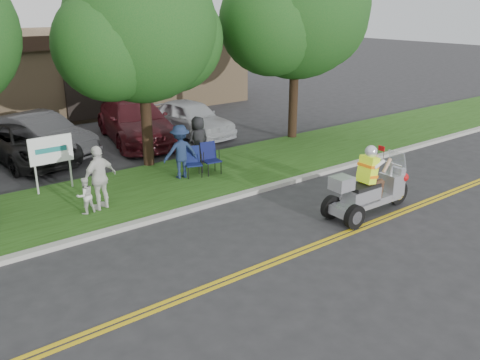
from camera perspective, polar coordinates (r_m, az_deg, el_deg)
ground at (r=11.89m, az=4.29°, el=-7.47°), size 120.00×120.00×0.00m
centerline_near at (r=11.51m, az=6.24°, el=-8.45°), size 60.00×0.10×0.01m
centerline_far at (r=11.61m, az=5.69°, el=-8.17°), size 60.00×0.10×0.01m
curb at (r=14.07m, az=-4.00°, el=-2.81°), size 60.00×0.25×0.12m
grass_verge at (r=15.79m, az=-8.34°, el=-0.47°), size 60.00×4.00×0.10m
commercial_building at (r=28.54m, az=-19.04°, el=11.59°), size 18.00×8.20×4.00m
tree_mid at (r=16.96m, az=-10.94°, el=15.90°), size 5.88×4.80×7.05m
tree_right at (r=20.58m, az=6.42°, el=18.32°), size 6.86×5.60×8.07m
business_sign at (r=15.60m, az=-20.44°, el=2.88°), size 1.25×0.06×1.75m
trike_scooter at (r=13.74m, az=14.24°, el=-1.21°), size 2.92×0.98×1.91m
lawn_chair_a at (r=16.17m, az=-5.34°, el=2.30°), size 0.64×0.66×0.94m
lawn_chair_b at (r=16.40m, az=-3.41°, el=2.72°), size 0.59×0.61×1.00m
spectator_adult_right at (r=13.91m, az=-15.48°, el=0.26°), size 1.09×0.68×1.74m
spectator_chair_a at (r=15.95m, az=-6.72°, el=3.19°), size 1.19×0.82×1.69m
spectator_chair_b at (r=17.34m, az=-4.70°, el=4.48°), size 0.81×0.54×1.64m
child_right at (r=13.81m, az=-17.00°, el=-1.69°), size 0.52×0.43×0.98m
parked_car_left at (r=19.89m, az=-21.62°, el=4.67°), size 3.22×5.00×1.56m
parked_car_mid at (r=19.29m, az=-22.54°, el=3.82°), size 2.60×5.03×1.35m
parked_car_right at (r=21.01m, az=-11.62°, el=6.51°), size 3.42×6.05×1.65m
parked_car_far_right at (r=21.57m, az=-5.57°, el=6.95°), size 2.17×4.59×1.52m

